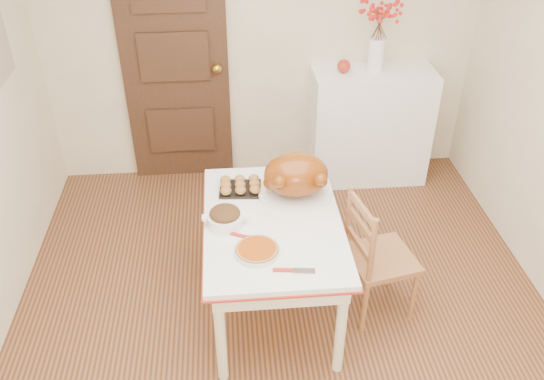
{
  "coord_description": "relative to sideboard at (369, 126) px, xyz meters",
  "views": [
    {
      "loc": [
        -0.3,
        -2.38,
        2.75
      ],
      "look_at": [
        -0.07,
        0.3,
        0.9
      ],
      "focal_mm": 37.3,
      "sensor_mm": 36.0,
      "label": 1
    }
  ],
  "objects": [
    {
      "name": "stuffing_dish",
      "position": [
        -1.24,
        -1.54,
        0.28
      ],
      "size": [
        0.3,
        0.26,
        0.1
      ],
      "primitive_type": null,
      "rotation": [
        0.0,
        0.0,
        0.19
      ],
      "color": "brown",
      "rests_on": "kitchen_table"
    },
    {
      "name": "floor",
      "position": [
        -0.89,
        -1.78,
        -0.49
      ],
      "size": [
        3.5,
        4.0,
        0.0
      ],
      "primitive_type": "cube",
      "color": "#4C2811",
      "rests_on": "ground"
    },
    {
      "name": "apple",
      "position": [
        -0.26,
        0.0,
        0.55
      ],
      "size": [
        0.11,
        0.11,
        0.11
      ],
      "primitive_type": "sphere",
      "color": "#A8291A",
      "rests_on": "sideboard"
    },
    {
      "name": "wall_back",
      "position": [
        -0.89,
        0.22,
        0.76
      ],
      "size": [
        3.5,
        0.0,
        2.5
      ],
      "primitive_type": "cube",
      "color": "beige",
      "rests_on": "ground"
    },
    {
      "name": "kitchen_table",
      "position": [
        -0.96,
        -1.53,
        -0.13
      ],
      "size": [
        0.83,
        1.21,
        0.72
      ],
      "primitive_type": null,
      "color": "white",
      "rests_on": "floor"
    },
    {
      "name": "rolls_tray",
      "position": [
        -1.14,
        -1.2,
        0.26
      ],
      "size": [
        0.28,
        0.22,
        0.07
      ],
      "primitive_type": null,
      "rotation": [
        0.0,
        0.0,
        -0.08
      ],
      "color": "#B0772F",
      "rests_on": "kitchen_table"
    },
    {
      "name": "door_back",
      "position": [
        -1.59,
        0.19,
        0.54
      ],
      "size": [
        0.85,
        0.06,
        2.06
      ],
      "primitive_type": "cube",
      "color": "#341F15",
      "rests_on": "ground"
    },
    {
      "name": "chair_oak",
      "position": [
        -0.29,
        -1.59,
        -0.05
      ],
      "size": [
        0.46,
        0.46,
        0.88
      ],
      "primitive_type": null,
      "rotation": [
        0.0,
        0.0,
        1.78
      ],
      "color": "#A57644",
      "rests_on": "floor"
    },
    {
      "name": "shaker_pair",
      "position": [
        -0.65,
        -1.08,
        0.28
      ],
      "size": [
        0.09,
        0.04,
        0.09
      ],
      "primitive_type": null,
      "rotation": [
        0.0,
        0.0,
        -0.01
      ],
      "color": "white",
      "rests_on": "kitchen_table"
    },
    {
      "name": "pumpkin_pie",
      "position": [
        -1.07,
        -1.82,
        0.26
      ],
      "size": [
        0.27,
        0.27,
        0.05
      ],
      "primitive_type": "cylinder",
      "rotation": [
        0.0,
        0.0,
        0.11
      ],
      "color": "#9B3E0A",
      "rests_on": "kitchen_table"
    },
    {
      "name": "turkey_platter",
      "position": [
        -0.79,
        -1.3,
        0.38
      ],
      "size": [
        0.47,
        0.38,
        0.29
      ],
      "primitive_type": null,
      "rotation": [
        0.0,
        0.0,
        0.02
      ],
      "color": "#853A0E",
      "rests_on": "kitchen_table"
    },
    {
      "name": "berry_vase",
      "position": [
        -0.01,
        0.0,
        0.77
      ],
      "size": [
        0.29,
        0.29,
        0.56
      ],
      "primitive_type": null,
      "color": "white",
      "rests_on": "sideboard"
    },
    {
      "name": "carving_knife",
      "position": [
        -1.09,
        -1.7,
        0.24
      ],
      "size": [
        0.26,
        0.17,
        0.01
      ],
      "primitive_type": null,
      "rotation": [
        0.0,
        0.0,
        -0.46
      ],
      "color": "silver",
      "rests_on": "kitchen_table"
    },
    {
      "name": "sideboard",
      "position": [
        0.0,
        0.0,
        0.0
      ],
      "size": [
        0.98,
        0.44,
        0.98
      ],
      "primitive_type": "cube",
      "color": "white",
      "rests_on": "floor"
    },
    {
      "name": "pie_server",
      "position": [
        -0.89,
        -1.98,
        0.24
      ],
      "size": [
        0.23,
        0.09,
        0.01
      ],
      "primitive_type": null,
      "rotation": [
        0.0,
        0.0,
        -0.13
      ],
      "color": "silver",
      "rests_on": "kitchen_table"
    },
    {
      "name": "drinking_glass",
      "position": [
        -0.87,
        -1.05,
        0.28
      ],
      "size": [
        0.07,
        0.07,
        0.1
      ],
      "primitive_type": "cylinder",
      "rotation": [
        0.0,
        0.0,
        0.3
      ],
      "color": "white",
      "rests_on": "kitchen_table"
    }
  ]
}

